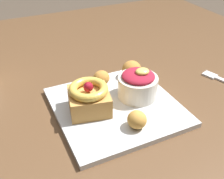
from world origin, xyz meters
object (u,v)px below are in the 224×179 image
object	(u,v)px
berry_ramekin	(138,84)
fritter_front	(139,119)
cake_slice	(89,98)
fritter_back	(132,69)
front_plate	(116,107)
fritter_middle	(100,78)
fork	(222,80)

from	to	relation	value
berry_ramekin	fritter_front	world-z (taller)	berry_ramekin
cake_slice	fritter_front	xyz separation A→B (m)	(0.07, -0.09, -0.01)
berry_ramekin	fritter_back	world-z (taller)	berry_ramekin
cake_slice	berry_ramekin	world-z (taller)	berry_ramekin
front_plate	fritter_middle	xyz separation A→B (m)	(0.00, 0.09, 0.02)
fritter_back	fork	bearing A→B (deg)	-25.36
fork	front_plate	bearing A→B (deg)	69.97
fritter_middle	cake_slice	bearing A→B (deg)	-126.47
berry_ramekin	fritter_front	size ratio (longest dim) A/B	2.26
fritter_middle	fritter_back	world-z (taller)	fritter_back
front_plate	fritter_front	xyz separation A→B (m)	(0.01, -0.08, 0.02)
front_plate	fritter_back	xyz separation A→B (m)	(0.09, 0.09, 0.03)
fork	fritter_middle	bearing A→B (deg)	53.18
cake_slice	fritter_middle	xyz separation A→B (m)	(0.06, 0.08, -0.01)
fork	fritter_front	bearing A→B (deg)	86.02
front_plate	fritter_middle	distance (m)	0.10
cake_slice	fritter_back	size ratio (longest dim) A/B	1.99
front_plate	fork	xyz separation A→B (m)	(0.30, -0.01, -0.00)
front_plate	fritter_back	distance (m)	0.13
fritter_back	fork	xyz separation A→B (m)	(0.21, -0.10, -0.03)
front_plate	fritter_front	world-z (taller)	fritter_front
front_plate	fork	world-z (taller)	front_plate
fritter_front	fritter_middle	bearing A→B (deg)	92.19
front_plate	berry_ramekin	distance (m)	0.07
cake_slice	berry_ramekin	xyz separation A→B (m)	(0.12, 0.00, 0.00)
cake_slice	fritter_front	bearing A→B (deg)	-53.00
front_plate	berry_ramekin	bearing A→B (deg)	8.21
fritter_front	berry_ramekin	bearing A→B (deg)	61.52
berry_ramekin	fritter_middle	size ratio (longest dim) A/B	2.25
cake_slice	fritter_middle	bearing A→B (deg)	53.53
berry_ramekin	fritter_middle	xyz separation A→B (m)	(-0.06, 0.08, -0.01)
fritter_middle	berry_ramekin	bearing A→B (deg)	-55.57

